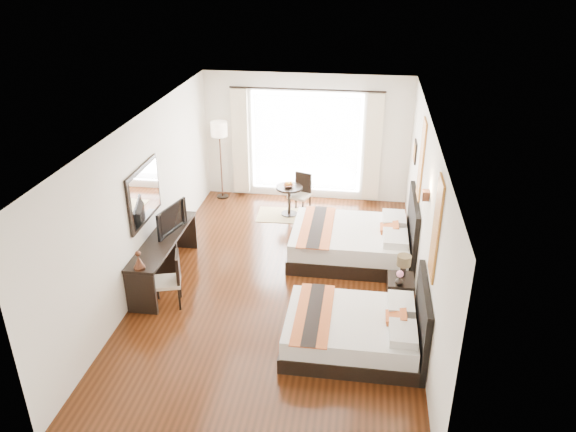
# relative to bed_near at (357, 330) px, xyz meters

# --- Properties ---
(floor) EXTENTS (4.50, 7.50, 0.01)m
(floor) POSITION_rel_bed_near_xyz_m (-1.33, 1.48, -0.29)
(floor) COLOR #321709
(floor) RESTS_ON ground
(ceiling) EXTENTS (4.50, 7.50, 0.02)m
(ceiling) POSITION_rel_bed_near_xyz_m (-1.33, 1.48, 2.51)
(ceiling) COLOR white
(ceiling) RESTS_ON wall_headboard
(wall_headboard) EXTENTS (0.01, 7.50, 2.80)m
(wall_headboard) POSITION_rel_bed_near_xyz_m (0.91, 1.48, 1.12)
(wall_headboard) COLOR silver
(wall_headboard) RESTS_ON floor
(wall_desk) EXTENTS (0.01, 7.50, 2.80)m
(wall_desk) POSITION_rel_bed_near_xyz_m (-3.58, 1.48, 1.12)
(wall_desk) COLOR silver
(wall_desk) RESTS_ON floor
(wall_window) EXTENTS (4.50, 0.01, 2.80)m
(wall_window) POSITION_rel_bed_near_xyz_m (-1.33, 5.23, 1.12)
(wall_window) COLOR silver
(wall_window) RESTS_ON floor
(wall_entry) EXTENTS (4.50, 0.01, 2.80)m
(wall_entry) POSITION_rel_bed_near_xyz_m (-1.33, -2.26, 1.12)
(wall_entry) COLOR silver
(wall_entry) RESTS_ON floor
(window_glass) EXTENTS (2.40, 0.02, 2.20)m
(window_glass) POSITION_rel_bed_near_xyz_m (-1.33, 5.21, 1.02)
(window_glass) COLOR white
(window_glass) RESTS_ON wall_window
(sheer_curtain) EXTENTS (2.30, 0.02, 2.10)m
(sheer_curtain) POSITION_rel_bed_near_xyz_m (-1.33, 5.15, 1.02)
(sheer_curtain) COLOR white
(sheer_curtain) RESTS_ON wall_window
(drape_left) EXTENTS (0.35, 0.14, 2.35)m
(drape_left) POSITION_rel_bed_near_xyz_m (-2.78, 5.11, 1.00)
(drape_left) COLOR beige
(drape_left) RESTS_ON floor
(drape_right) EXTENTS (0.35, 0.14, 2.35)m
(drape_right) POSITION_rel_bed_near_xyz_m (0.12, 5.11, 1.00)
(drape_right) COLOR beige
(drape_right) RESTS_ON floor
(art_panel_near) EXTENTS (0.03, 0.50, 1.35)m
(art_panel_near) POSITION_rel_bed_near_xyz_m (0.90, 0.00, 1.67)
(art_panel_near) COLOR maroon
(art_panel_near) RESTS_ON wall_headboard
(art_panel_far) EXTENTS (0.03, 0.50, 1.35)m
(art_panel_far) POSITION_rel_bed_near_xyz_m (0.90, 2.59, 1.67)
(art_panel_far) COLOR maroon
(art_panel_far) RESTS_ON wall_headboard
(wall_sconce) EXTENTS (0.10, 0.14, 0.14)m
(wall_sconce) POSITION_rel_bed_near_xyz_m (0.86, 1.15, 1.64)
(wall_sconce) COLOR #432418
(wall_sconce) RESTS_ON wall_headboard
(mirror_frame) EXTENTS (0.04, 1.25, 0.95)m
(mirror_frame) POSITION_rel_bed_near_xyz_m (-3.55, 1.43, 1.27)
(mirror_frame) COLOR black
(mirror_frame) RESTS_ON wall_desk
(mirror_glass) EXTENTS (0.01, 1.12, 0.82)m
(mirror_glass) POSITION_rel_bed_near_xyz_m (-3.53, 1.43, 1.27)
(mirror_glass) COLOR white
(mirror_glass) RESTS_ON mirror_frame
(bed_near) EXTENTS (1.94, 1.51, 1.09)m
(bed_near) POSITION_rel_bed_near_xyz_m (0.00, 0.00, 0.00)
(bed_near) COLOR black
(bed_near) RESTS_ON floor
(bed_far) EXTENTS (2.20, 1.71, 1.24)m
(bed_far) POSITION_rel_bed_near_xyz_m (-0.13, 2.59, 0.04)
(bed_far) COLOR black
(bed_far) RESTS_ON floor
(nightstand) EXTENTS (0.41, 0.50, 0.49)m
(nightstand) POSITION_rel_bed_near_xyz_m (0.63, 1.15, -0.04)
(nightstand) COLOR black
(nightstand) RESTS_ON floor
(table_lamp) EXTENTS (0.22, 0.22, 0.35)m
(table_lamp) POSITION_rel_bed_near_xyz_m (0.65, 1.23, 0.45)
(table_lamp) COLOR black
(table_lamp) RESTS_ON nightstand
(vase) EXTENTS (0.14, 0.14, 0.14)m
(vase) POSITION_rel_bed_near_xyz_m (0.59, 0.97, 0.28)
(vase) COLOR black
(vase) RESTS_ON nightstand
(console_desk) EXTENTS (0.50, 2.20, 0.76)m
(console_desk) POSITION_rel_bed_near_xyz_m (-3.32, 1.43, 0.09)
(console_desk) COLOR black
(console_desk) RESTS_ON floor
(television) EXTENTS (0.32, 0.84, 0.48)m
(television) POSITION_rel_bed_near_xyz_m (-3.30, 1.71, 0.71)
(television) COLOR black
(television) RESTS_ON console_desk
(bronze_figurine) EXTENTS (0.19, 0.19, 0.27)m
(bronze_figurine) POSITION_rel_bed_near_xyz_m (-3.32, 0.43, 0.60)
(bronze_figurine) COLOR #432418
(bronze_figurine) RESTS_ON console_desk
(desk_chair) EXTENTS (0.52, 0.52, 0.90)m
(desk_chair) POSITION_rel_bed_near_xyz_m (-2.98, 0.64, -0.01)
(desk_chair) COLOR #BEAB92
(desk_chair) RESTS_ON floor
(floor_lamp) EXTENTS (0.35, 0.35, 1.76)m
(floor_lamp) POSITION_rel_bed_near_xyz_m (-3.21, 4.93, 1.21)
(floor_lamp) COLOR black
(floor_lamp) RESTS_ON floor
(side_table) EXTENTS (0.56, 0.56, 0.64)m
(side_table) POSITION_rel_bed_near_xyz_m (-1.57, 4.22, 0.04)
(side_table) COLOR black
(side_table) RESTS_ON floor
(fruit_bowl) EXTENTS (0.28, 0.28, 0.05)m
(fruit_bowl) POSITION_rel_bed_near_xyz_m (-1.58, 4.19, 0.39)
(fruit_bowl) COLOR #442B18
(fruit_bowl) RESTS_ON side_table
(window_chair) EXTENTS (0.52, 0.52, 0.87)m
(window_chair) POSITION_rel_bed_near_xyz_m (-1.36, 4.36, -0.02)
(window_chair) COLOR #BEAB92
(window_chair) RESTS_ON floor
(jute_rug) EXTENTS (1.16, 0.81, 0.01)m
(jute_rug) POSITION_rel_bed_near_xyz_m (-1.67, 4.16, -0.28)
(jute_rug) COLOR tan
(jute_rug) RESTS_ON floor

